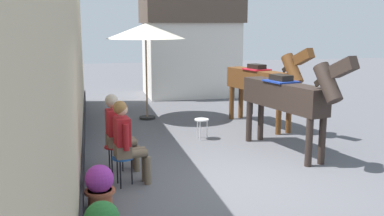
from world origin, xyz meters
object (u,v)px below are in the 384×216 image
(seated_visitor_far, at_px, (117,129))
(saddled_horse_far, at_px, (262,81))
(seated_visitor_near, at_px, (126,139))
(spare_stool_white, at_px, (202,122))
(saddled_horse_near, at_px, (288,96))
(flower_planter_far, at_px, (100,186))
(cafe_parasol, at_px, (146,32))

(seated_visitor_far, distance_m, saddled_horse_far, 4.62)
(seated_visitor_near, distance_m, spare_stool_white, 3.16)
(seated_visitor_far, height_order, saddled_horse_far, saddled_horse_far)
(saddled_horse_near, bearing_deg, seated_visitor_near, -162.21)
(seated_visitor_near, xyz_separation_m, flower_planter_far, (-0.45, -0.84, -0.44))
(seated_visitor_near, bearing_deg, flower_planter_far, -118.54)
(saddled_horse_near, xyz_separation_m, spare_stool_white, (-1.37, 1.46, -0.76))
(seated_visitor_far, xyz_separation_m, flower_planter_far, (-0.36, -1.51, -0.44))
(spare_stool_white, bearing_deg, saddled_horse_near, -46.79)
(flower_planter_far, bearing_deg, seated_visitor_near, 61.46)
(seated_visitor_near, relative_size, spare_stool_white, 3.02)
(flower_planter_far, bearing_deg, saddled_horse_near, 26.87)
(saddled_horse_far, xyz_separation_m, flower_planter_far, (-4.12, -4.17, -0.82))
(seated_visitor_near, relative_size, seated_visitor_far, 1.00)
(saddled_horse_far, distance_m, flower_planter_far, 5.92)
(seated_visitor_near, height_order, spare_stool_white, seated_visitor_near)
(seated_visitor_near, bearing_deg, spare_stool_white, 52.97)
(saddled_horse_far, bearing_deg, seated_visitor_far, -144.73)
(seated_visitor_far, distance_m, saddled_horse_near, 3.40)
(cafe_parasol, bearing_deg, saddled_horse_near, -59.38)
(seated_visitor_near, xyz_separation_m, seated_visitor_far, (-0.10, 0.68, 0.00))
(seated_visitor_far, bearing_deg, spare_stool_white, 42.63)
(seated_visitor_near, height_order, saddled_horse_far, saddled_horse_far)
(seated_visitor_far, height_order, cafe_parasol, cafe_parasol)
(saddled_horse_far, relative_size, flower_planter_far, 4.56)
(seated_visitor_near, relative_size, cafe_parasol, 0.54)
(saddled_horse_near, relative_size, cafe_parasol, 1.14)
(seated_visitor_far, distance_m, spare_stool_white, 2.73)
(saddled_horse_near, height_order, saddled_horse_far, same)
(saddled_horse_far, distance_m, cafe_parasol, 3.34)
(spare_stool_white, bearing_deg, flower_planter_far, -125.06)
(saddled_horse_far, height_order, flower_planter_far, saddled_horse_far)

